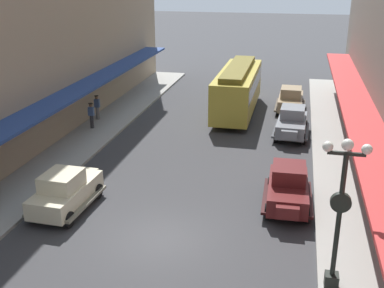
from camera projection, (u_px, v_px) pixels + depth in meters
name	position (u px, v px, depth m)	size (l,w,h in m)	color
ground_plane	(159.00, 239.00, 18.77)	(200.00, 200.00, 0.00)	#38383A
sidewalk_right	(359.00, 261.00, 17.23)	(3.00, 60.00, 0.15)	#99968E
parked_car_0	(65.00, 190.00, 20.71)	(2.29, 4.31, 1.84)	beige
parked_car_1	(291.00, 99.00, 35.07)	(2.18, 4.28, 1.84)	#997F5B
parked_car_2	(292.00, 122.00, 29.88)	(2.30, 4.32, 1.84)	slate
parked_car_3	(288.00, 186.00, 21.08)	(2.22, 4.29, 1.84)	#591919
streetcar	(238.00, 88.00, 34.26)	(2.57, 9.61, 3.46)	gold
lamp_post_with_clock	(340.00, 210.00, 14.73)	(1.42, 0.44, 5.16)	black
fire_hydrant	(51.00, 177.00, 22.99)	(0.24, 0.24, 0.82)	#B21E19
pedestrian_0	(97.00, 107.00, 32.77)	(0.36, 0.28, 1.67)	slate
pedestrian_1	(91.00, 115.00, 30.94)	(0.36, 0.28, 1.67)	#2D2D33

